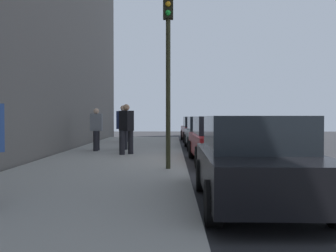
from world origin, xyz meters
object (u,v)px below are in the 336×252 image
at_px(parked_car_red, 220,139).
at_px(traffic_light_pole, 168,50).
at_px(pedestrian_navy_coat, 123,126).
at_px(rolling_suitcase, 122,137).
at_px(parked_car_charcoal, 206,133).
at_px(pedestrian_olive_coat, 124,125).
at_px(pedestrian_black_coat, 126,128).
at_px(parked_car_black, 256,160).
at_px(parked_car_maroon, 197,129).
at_px(pedestrian_grey_coat, 96,128).

height_order(parked_car_red, traffic_light_pole, traffic_light_pole).
height_order(pedestrian_navy_coat, rolling_suitcase, pedestrian_navy_coat).
bearing_deg(parked_car_charcoal, pedestrian_olive_coat, -122.80).
relative_size(parked_car_charcoal, pedestrian_black_coat, 2.45).
bearing_deg(rolling_suitcase, traffic_light_pole, 13.61).
distance_m(parked_car_black, pedestrian_black_coat, 8.08).
height_order(parked_car_red, pedestrian_navy_coat, pedestrian_navy_coat).
distance_m(pedestrian_navy_coat, pedestrian_black_coat, 1.88).
xyz_separation_m(parked_car_charcoal, parked_car_red, (5.58, 0.01, 0.00)).
distance_m(parked_car_maroon, pedestrian_black_coat, 10.46).
bearing_deg(pedestrian_grey_coat, parked_car_maroon, 151.79).
relative_size(parked_car_red, pedestrian_navy_coat, 2.47).
relative_size(parked_car_black, traffic_light_pole, 0.92).
height_order(parked_car_maroon, rolling_suitcase, parked_car_maroon).
distance_m(parked_car_maroon, parked_car_red, 11.18).
xyz_separation_m(parked_car_red, pedestrian_navy_coat, (-3.06, -3.57, 0.36)).
relative_size(parked_car_maroon, pedestrian_navy_coat, 2.32).
bearing_deg(pedestrian_olive_coat, pedestrian_black_coat, 7.59).
relative_size(parked_car_red, pedestrian_black_coat, 2.49).
relative_size(pedestrian_olive_coat, pedestrian_black_coat, 0.95).
bearing_deg(rolling_suitcase, parked_car_maroon, 128.14).
bearing_deg(parked_car_black, pedestrian_navy_coat, -159.85).
xyz_separation_m(traffic_light_pole, rolling_suitcase, (-10.61, -2.57, -2.78)).
height_order(pedestrian_grey_coat, rolling_suitcase, pedestrian_grey_coat).
bearing_deg(rolling_suitcase, pedestrian_olive_coat, 167.88).
distance_m(pedestrian_black_coat, rolling_suitcase, 6.79).
relative_size(parked_car_red, rolling_suitcase, 4.72).
bearing_deg(parked_car_red, parked_car_black, -1.43).
distance_m(pedestrian_navy_coat, pedestrian_olive_coat, 5.24).
relative_size(parked_car_black, pedestrian_olive_coat, 2.44).
xyz_separation_m(parked_car_black, pedestrian_olive_coat, (-14.51, -4.02, 0.31)).
distance_m(pedestrian_olive_coat, pedestrian_black_coat, 7.11).
distance_m(parked_car_maroon, parked_car_black, 17.43).
distance_m(parked_car_black, pedestrian_grey_coat, 10.01).
height_order(parked_car_maroon, parked_car_red, same).
relative_size(pedestrian_grey_coat, rolling_suitcase, 1.78).
xyz_separation_m(parked_car_charcoal, parked_car_black, (11.83, -0.15, -0.00)).
bearing_deg(pedestrian_grey_coat, pedestrian_navy_coat, 108.35).
distance_m(parked_car_red, pedestrian_navy_coat, 4.72).
bearing_deg(traffic_light_pole, parked_car_charcoal, 168.57).
relative_size(parked_car_maroon, traffic_light_pole, 0.92).
bearing_deg(parked_car_red, rolling_suitcase, -151.68).
bearing_deg(rolling_suitcase, pedestrian_grey_coat, -3.88).
bearing_deg(rolling_suitcase, parked_car_red, 28.32).
height_order(parked_car_maroon, pedestrian_grey_coat, pedestrian_grey_coat).
xyz_separation_m(parked_car_maroon, traffic_light_pole, (13.90, -1.62, 2.47)).
distance_m(parked_car_black, pedestrian_navy_coat, 9.92).
height_order(parked_car_charcoal, pedestrian_grey_coat, pedestrian_grey_coat).
relative_size(pedestrian_navy_coat, pedestrian_grey_coat, 1.08).
distance_m(parked_car_maroon, rolling_suitcase, 5.33).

